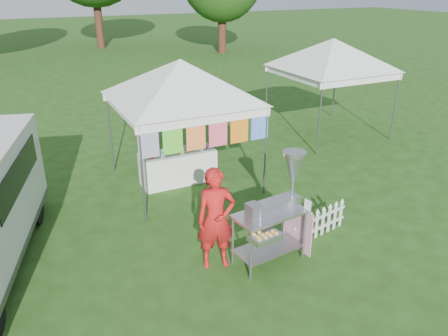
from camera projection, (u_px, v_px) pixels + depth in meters
ground at (255, 255)px, 7.93m from camera, size 120.00×120.00×0.00m
canopy_main at (180, 59)px, 9.63m from camera, size 4.24×4.24×3.45m
canopy_right at (334, 38)px, 13.09m from camera, size 4.24×4.24×3.45m
donut_cart at (280, 200)px, 7.43m from camera, size 1.41×1.11×1.95m
vendor at (216, 219)px, 7.33m from camera, size 0.74×0.58×1.81m
picket_fence at (320, 223)px, 8.40m from camera, size 1.42×0.31×0.56m
display_table at (178, 167)px, 10.67m from camera, size 1.80×0.70×0.79m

